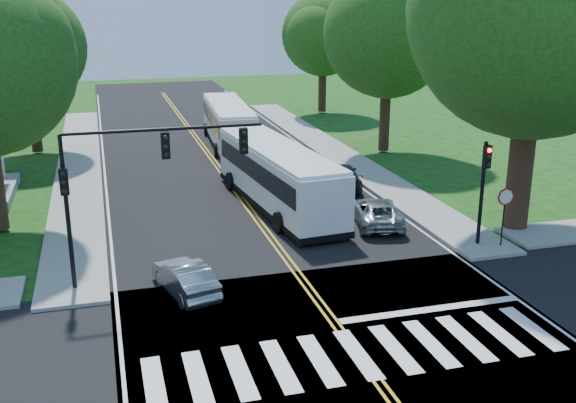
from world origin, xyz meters
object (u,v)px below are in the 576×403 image
object	(u,v)px
signal_nw	(133,170)
suv	(377,212)
bus_lead	(278,175)
bus_follow	(228,123)
signal_ne	(484,180)
hatchback	(185,278)
dark_sedan	(341,176)

from	to	relation	value
signal_nw	suv	bearing A→B (deg)	19.42
bus_lead	suv	distance (m)	5.44
signal_nw	bus_follow	xyz separation A→B (m)	(7.72, 22.65, -2.81)
signal_ne	bus_follow	xyz separation A→B (m)	(-6.33, 22.64, -1.39)
signal_nw	hatchback	bearing A→B (deg)	-40.28
bus_lead	suv	xyz separation A→B (m)	(3.71, -3.85, -1.02)
hatchback	suv	bearing A→B (deg)	-165.92
suv	signal_nw	bearing A→B (deg)	32.02
signal_ne	signal_nw	bearing A→B (deg)	-179.95
signal_ne	dark_sedan	size ratio (longest dim) A/B	0.96
bus_lead	signal_nw	bearing A→B (deg)	40.87
signal_nw	suv	distance (m)	12.29
dark_sedan	signal_nw	bearing A→B (deg)	52.93
bus_lead	suv	bearing A→B (deg)	128.19
bus_follow	suv	distance (m)	19.07
bus_follow	bus_lead	bearing A→B (deg)	92.26
signal_ne	dark_sedan	xyz separation A→B (m)	(-2.47, 10.17, -2.29)
suv	dark_sedan	bearing A→B (deg)	-82.44
signal_ne	bus_lead	world-z (taller)	signal_ne
suv	dark_sedan	xyz separation A→B (m)	(0.55, 6.29, 0.06)
hatchback	suv	world-z (taller)	hatchback
bus_follow	hatchback	xyz separation A→B (m)	(-6.24, -23.91, -0.95)
bus_follow	dark_sedan	world-z (taller)	bus_follow
hatchback	suv	distance (m)	10.85
signal_nw	bus_lead	xyz separation A→B (m)	(7.32, 7.74, -2.74)
hatchback	bus_follow	bearing A→B (deg)	-118.88
bus_follow	dark_sedan	xyz separation A→B (m)	(3.86, -12.47, -0.90)
hatchback	dark_sedan	size ratio (longest dim) A/B	0.81
signal_ne	dark_sedan	distance (m)	10.71
signal_nw	signal_ne	world-z (taller)	signal_nw
signal_nw	signal_ne	xyz separation A→B (m)	(14.06, 0.01, -1.41)
signal_ne	hatchback	bearing A→B (deg)	-174.24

